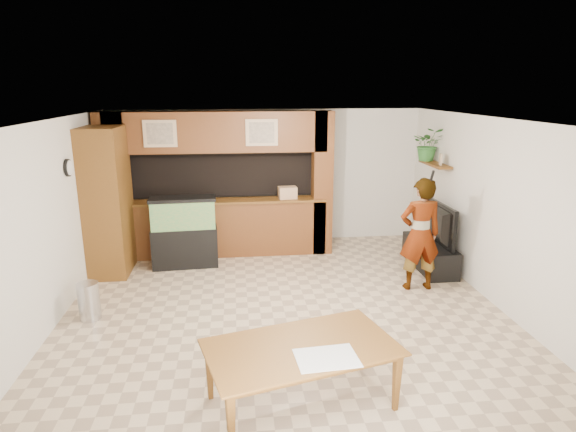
{
  "coord_description": "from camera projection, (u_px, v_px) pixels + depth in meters",
  "views": [
    {
      "loc": [
        -0.63,
        -6.04,
        3.0
      ],
      "look_at": [
        0.12,
        0.6,
        1.21
      ],
      "focal_mm": 30.0,
      "sensor_mm": 36.0,
      "label": 1
    }
  ],
  "objects": [
    {
      "name": "floor",
      "position": [
        284.0,
        312.0,
        6.64
      ],
      "size": [
        6.5,
        6.5,
        0.0
      ],
      "primitive_type": "plane",
      "color": "#C8AF8B",
      "rests_on": "ground"
    },
    {
      "name": "ceiling",
      "position": [
        284.0,
        121.0,
        5.97
      ],
      "size": [
        6.5,
        6.5,
        0.0
      ],
      "primitive_type": "plane",
      "color": "white",
      "rests_on": "wall_back"
    },
    {
      "name": "wall_back",
      "position": [
        267.0,
        177.0,
        9.42
      ],
      "size": [
        6.0,
        0.0,
        6.0
      ],
      "primitive_type": "plane",
      "rotation": [
        1.57,
        0.0,
        0.0
      ],
      "color": "silver",
      "rests_on": "floor"
    },
    {
      "name": "wall_left",
      "position": [
        45.0,
        229.0,
        5.98
      ],
      "size": [
        0.0,
        6.5,
        6.5
      ],
      "primitive_type": "plane",
      "rotation": [
        1.57,
        0.0,
        1.57
      ],
      "color": "silver",
      "rests_on": "floor"
    },
    {
      "name": "wall_right",
      "position": [
        500.0,
        215.0,
        6.63
      ],
      "size": [
        0.0,
        6.5,
        6.5
      ],
      "primitive_type": "plane",
      "rotation": [
        1.57,
        0.0,
        -1.57
      ],
      "color": "silver",
      "rests_on": "floor"
    },
    {
      "name": "partition",
      "position": [
        217.0,
        183.0,
        8.73
      ],
      "size": [
        4.2,
        0.99,
        2.6
      ],
      "color": "brown",
      "rests_on": "floor"
    },
    {
      "name": "wall_clock",
      "position": [
        68.0,
        168.0,
        6.79
      ],
      "size": [
        0.05,
        0.25,
        0.25
      ],
      "color": "black",
      "rests_on": "wall_left"
    },
    {
      "name": "wall_shelf",
      "position": [
        435.0,
        164.0,
        8.38
      ],
      "size": [
        0.25,
        0.9,
        0.04
      ],
      "primitive_type": "cube",
      "color": "brown",
      "rests_on": "wall_right"
    },
    {
      "name": "pantry_cabinet",
      "position": [
        107.0,
        201.0,
        7.81
      ],
      "size": [
        0.6,
        0.98,
        2.4
      ],
      "primitive_type": "cube",
      "color": "brown",
      "rests_on": "floor"
    },
    {
      "name": "trash_can",
      "position": [
        89.0,
        301.0,
        6.38
      ],
      "size": [
        0.28,
        0.28,
        0.51
      ],
      "primitive_type": "cylinder",
      "color": "#B2B2B7",
      "rests_on": "floor"
    },
    {
      "name": "aquarium",
      "position": [
        184.0,
        233.0,
        8.19
      ],
      "size": [
        1.1,
        0.41,
        1.22
      ],
      "rotation": [
        0.0,
        0.0,
        0.06
      ],
      "color": "black",
      "rests_on": "floor"
    },
    {
      "name": "tv_stand",
      "position": [
        430.0,
        255.0,
        8.22
      ],
      "size": [
        0.5,
        1.36,
        0.45
      ],
      "primitive_type": "cube",
      "color": "black",
      "rests_on": "floor"
    },
    {
      "name": "television",
      "position": [
        432.0,
        223.0,
        8.07
      ],
      "size": [
        0.16,
        1.19,
        0.69
      ],
      "primitive_type": "imported",
      "rotation": [
        0.0,
        0.0,
        1.57
      ],
      "color": "black",
      "rests_on": "tv_stand"
    },
    {
      "name": "photo_frame",
      "position": [
        441.0,
        159.0,
        8.15
      ],
      "size": [
        0.06,
        0.15,
        0.19
      ],
      "primitive_type": "cube",
      "rotation": [
        0.0,
        0.0,
        -0.22
      ],
      "color": "tan",
      "rests_on": "wall_shelf"
    },
    {
      "name": "potted_plant",
      "position": [
        428.0,
        144.0,
        8.56
      ],
      "size": [
        0.65,
        0.6,
        0.59
      ],
      "primitive_type": "imported",
      "rotation": [
        0.0,
        0.0,
        -0.31
      ],
      "color": "#2B692A",
      "rests_on": "wall_shelf"
    },
    {
      "name": "person",
      "position": [
        420.0,
        234.0,
        7.21
      ],
      "size": [
        0.63,
        0.42,
        1.73
      ],
      "primitive_type": "imported",
      "rotation": [
        0.0,
        0.0,
        3.15
      ],
      "color": "#8E774D",
      "rests_on": "floor"
    },
    {
      "name": "microphone",
      "position": [
        432.0,
        176.0,
        6.82
      ],
      "size": [
        0.04,
        0.11,
        0.17
      ],
      "primitive_type": "cylinder",
      "rotation": [
        0.44,
        0.0,
        0.0
      ],
      "color": "black",
      "rests_on": "person"
    },
    {
      "name": "dining_table",
      "position": [
        303.0,
        377.0,
        4.6
      ],
      "size": [
        1.99,
        1.43,
        0.63
      ],
      "primitive_type": "imported",
      "rotation": [
        0.0,
        0.0,
        0.26
      ],
      "color": "brown",
      "rests_on": "floor"
    },
    {
      "name": "newspaper_a",
      "position": [
        327.0,
        358.0,
        4.35
      ],
      "size": [
        0.59,
        0.45,
        0.01
      ],
      "primitive_type": "cube",
      "rotation": [
        0.0,
        0.0,
        0.08
      ],
      "color": "silver",
      "rests_on": "dining_table"
    },
    {
      "name": "counter_box",
      "position": [
        287.0,
        193.0,
        8.73
      ],
      "size": [
        0.34,
        0.25,
        0.22
      ],
      "primitive_type": "cube",
      "rotation": [
        0.0,
        0.0,
        0.1
      ],
      "color": "tan",
      "rests_on": "partition"
    }
  ]
}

